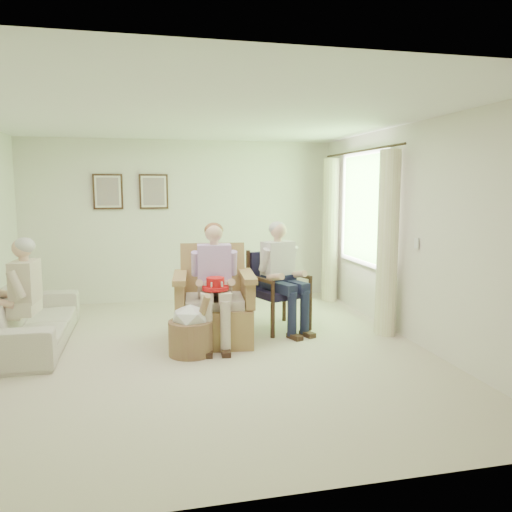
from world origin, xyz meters
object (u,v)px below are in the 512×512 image
at_px(sofa, 31,319).
at_px(person_sofa, 21,290).
at_px(person_dark, 281,269).
at_px(wicker_armchair, 214,311).
at_px(person_wicker, 215,275).
at_px(red_hat, 215,285).
at_px(wood_armchair, 277,286).
at_px(hatbox, 191,330).

xyz_separation_m(sofa, person_sofa, (-0.00, -0.38, 0.42)).
distance_m(person_dark, person_sofa, 3.04).
relative_size(sofa, person_dark, 1.54).
distance_m(wicker_armchair, sofa, 2.15).
xyz_separation_m(person_wicker, person_sofa, (-2.12, 0.09, -0.11)).
bearing_deg(red_hat, person_dark, 32.69).
xyz_separation_m(wicker_armchair, person_wicker, (-0.00, -0.15, 0.47)).
relative_size(person_dark, red_hat, 4.59).
relative_size(wood_armchair, person_wicker, 0.71).
bearing_deg(wicker_armchair, sofa, 177.24).
xyz_separation_m(person_sofa, hatbox, (1.80, -0.38, -0.45)).
relative_size(wood_armchair, red_hat, 3.32).
xyz_separation_m(wood_armchair, hatbox, (-1.22, -0.86, -0.27)).
relative_size(wicker_armchair, wood_armchair, 1.16).
xyz_separation_m(sofa, person_dark, (3.02, -0.07, 0.50)).
distance_m(wicker_armchair, person_dark, 1.03).
height_order(wicker_armchair, person_wicker, person_wicker).
bearing_deg(person_wicker, wood_armchair, 37.60).
bearing_deg(person_wicker, sofa, 173.28).
xyz_separation_m(wicker_armchair, wood_armchair, (0.90, 0.41, 0.18)).
xyz_separation_m(wicker_armchair, person_dark, (0.90, 0.24, 0.45)).
bearing_deg(sofa, wood_armchair, -88.24).
distance_m(person_wicker, red_hat, 0.22).
relative_size(sofa, red_hat, 7.08).
height_order(person_sofa, hatbox, person_sofa).
distance_m(person_wicker, person_dark, 0.98).
height_order(sofa, person_wicker, person_wicker).
bearing_deg(person_sofa, wood_armchair, 103.91).
distance_m(sofa, hatbox, 1.96).
distance_m(wicker_armchair, person_wicker, 0.49).
distance_m(wicker_armchair, wood_armchair, 1.00).
height_order(wicker_armchair, hatbox, wicker_armchair).
height_order(person_sofa, red_hat, person_sofa).
bearing_deg(wood_armchair, person_sofa, 167.88).
bearing_deg(sofa, person_wicker, -102.42).
height_order(wood_armchair, sofa, wood_armchair).
bearing_deg(person_wicker, person_dark, 29.36).
distance_m(red_hat, hatbox, 0.57).
bearing_deg(hatbox, red_hat, 18.30).
relative_size(wood_armchair, person_sofa, 0.78).
height_order(person_dark, person_sofa, person_dark).
xyz_separation_m(person_wicker, hatbox, (-0.32, -0.30, -0.55)).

